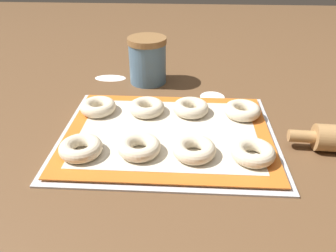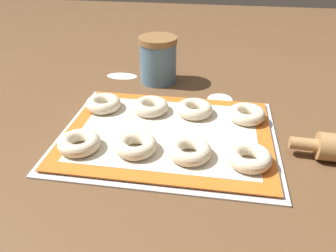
# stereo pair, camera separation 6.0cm
# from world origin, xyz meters

# --- Properties ---
(ground_plane) EXTENTS (2.80, 2.80, 0.00)m
(ground_plane) POSITION_xyz_m (0.00, 0.00, 0.00)
(ground_plane) COLOR brown
(baking_tray) EXTENTS (0.45, 0.35, 0.01)m
(baking_tray) POSITION_xyz_m (0.01, 0.01, 0.00)
(baking_tray) COLOR silver
(baking_tray) RESTS_ON ground_plane
(baking_mat) EXTENTS (0.43, 0.33, 0.00)m
(baking_mat) POSITION_xyz_m (0.01, 0.01, 0.01)
(baking_mat) COLOR orange
(baking_mat) RESTS_ON baking_tray
(bagel_front_far_left) EXTENTS (0.08, 0.08, 0.03)m
(bagel_front_far_left) POSITION_xyz_m (-0.15, -0.08, 0.02)
(bagel_front_far_left) COLOR beige
(bagel_front_far_left) RESTS_ON baking_mat
(bagel_front_mid_left) EXTENTS (0.08, 0.08, 0.03)m
(bagel_front_mid_left) POSITION_xyz_m (-0.04, -0.07, 0.02)
(bagel_front_mid_left) COLOR beige
(bagel_front_mid_left) RESTS_ON baking_mat
(bagel_front_mid_right) EXTENTS (0.08, 0.08, 0.03)m
(bagel_front_mid_right) POSITION_xyz_m (0.06, -0.07, 0.02)
(bagel_front_mid_right) COLOR beige
(bagel_front_mid_right) RESTS_ON baking_mat
(bagel_front_far_right) EXTENTS (0.08, 0.08, 0.03)m
(bagel_front_far_right) POSITION_xyz_m (0.17, -0.07, 0.02)
(bagel_front_far_right) COLOR beige
(bagel_front_far_right) RESTS_ON baking_mat
(bagel_back_far_left) EXTENTS (0.08, 0.08, 0.03)m
(bagel_back_far_left) POSITION_xyz_m (-0.16, 0.09, 0.02)
(bagel_back_far_left) COLOR beige
(bagel_back_far_left) RESTS_ON baking_mat
(bagel_back_mid_left) EXTENTS (0.08, 0.08, 0.03)m
(bagel_back_mid_left) POSITION_xyz_m (-0.04, 0.09, 0.02)
(bagel_back_mid_left) COLOR beige
(bagel_back_mid_left) RESTS_ON baking_mat
(bagel_back_mid_right) EXTENTS (0.08, 0.08, 0.03)m
(bagel_back_mid_right) POSITION_xyz_m (0.06, 0.09, 0.02)
(bagel_back_mid_right) COLOR beige
(bagel_back_mid_right) RESTS_ON baking_mat
(bagel_back_far_right) EXTENTS (0.08, 0.08, 0.03)m
(bagel_back_far_right) POSITION_xyz_m (0.18, 0.09, 0.02)
(bagel_back_far_right) COLOR beige
(bagel_back_far_right) RESTS_ON baking_mat
(flour_canister) EXTENTS (0.11, 0.11, 0.13)m
(flour_canister) POSITION_xyz_m (-0.06, 0.29, 0.06)
(flour_canister) COLOR slate
(flour_canister) RESTS_ON ground_plane
(flour_patch_near) EXTENTS (0.09, 0.05, 0.00)m
(flour_patch_near) POSITION_xyz_m (-0.18, 0.31, 0.00)
(flour_patch_near) COLOR white
(flour_patch_near) RESTS_ON ground_plane
(flour_patch_far) EXTENTS (0.06, 0.07, 0.00)m
(flour_patch_far) POSITION_xyz_m (0.12, 0.20, 0.00)
(flour_patch_far) COLOR white
(flour_patch_far) RESTS_ON ground_plane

